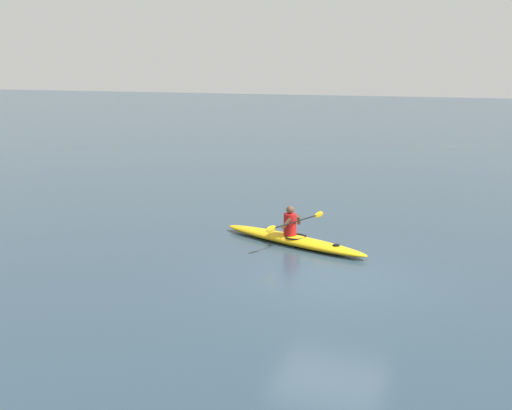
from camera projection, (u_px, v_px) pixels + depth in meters
The scene contains 3 objects.
ground_plane at pixel (332, 280), 14.47m from camera, with size 160.00×160.00×0.00m, color #283D4C.
kayak at pixel (293, 240), 17.25m from camera, with size 4.54×2.22×0.25m.
kayaker at pixel (291, 222), 17.20m from camera, with size 0.92×2.34×0.79m.
Camera 1 is at (-3.13, 13.51, 4.77)m, focal length 45.37 mm.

